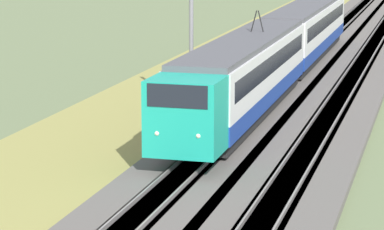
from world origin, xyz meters
The scene contains 7 objects.
ballast_main centered at (50.00, 0.00, 0.15)m, with size 240.00×4.40×0.30m.
ballast_adjacent centered at (50.00, -3.94, 0.15)m, with size 240.00×4.40×0.30m.
track_main centered at (50.00, 0.00, 0.16)m, with size 240.00×1.57×0.45m.
track_adjacent centered at (50.00, -3.94, 0.16)m, with size 240.00×1.57×0.45m.
grass_verge centered at (50.00, 5.24, 0.06)m, with size 240.00×8.44×0.12m.
passenger_train centered at (48.50, 0.00, 2.43)m, with size 42.63×2.85×5.17m.
catenary_mast_mid centered at (39.85, 2.99, 4.41)m, with size 0.22×2.56×8.54m.
Camera 1 is at (-3.73, -8.99, 9.32)m, focal length 85.00 mm.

